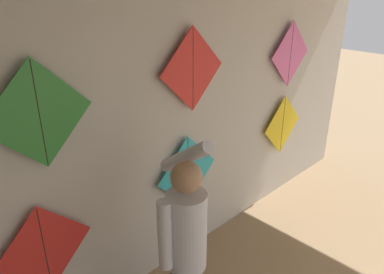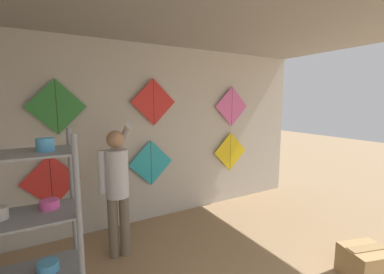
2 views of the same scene
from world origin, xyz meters
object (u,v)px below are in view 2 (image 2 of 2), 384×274
Objects in this scene: shopkeeper at (117,182)px; kite_5 at (232,107)px; cardboard_box at (366,263)px; kite_1 at (151,163)px; kite_3 at (56,107)px; kite_2 at (230,152)px; kite_0 at (51,181)px; kite_4 at (154,102)px.

shopkeeper is 2.31× the size of kite_5.
cardboard_box is 0.75× the size of kite_1.
kite_5 is (2.88, 0.00, -0.03)m from kite_3.
kite_5 reaches higher than kite_1.
kite_3 is (-2.82, 2.48, 1.69)m from cardboard_box.
kite_1 is at bearing 180.00° from kite_2.
kite_5 is at bearing 88.54° from cardboard_box.
kite_2 is 1.00× the size of kite_5.
kite_0 is 1.41m from kite_1.
kite_0 is 1.80m from kite_4.
kite_0 is 3.00m from kite_2.
shopkeeper is 2.97m from cardboard_box.
kite_0 is 0.99m from kite_3.
cardboard_box is at bearing -91.46° from kite_5.
kite_4 is 1.54m from kite_5.
shopkeeper is 1.01m from kite_1.
kite_3 is at bearing 180.00° from kite_4.
kite_3 is at bearing 180.00° from kite_1.
kite_3 is at bearing 180.00° from kite_2.
kite_2 is (2.30, 0.72, 0.03)m from shopkeeper.
kite_1 is 1.59m from kite_2.
kite_4 is (-1.53, 0.00, 0.94)m from kite_2.
shopkeeper is at bearing -51.56° from kite_3.
kite_2 is at bearing 88.82° from cardboard_box.
kite_3 reaches higher than cardboard_box.
cardboard_box is at bearing -58.13° from kite_1.
kite_3 is 1.34m from kite_4.
shopkeeper is at bearing -162.74° from kite_2.
cardboard_box is 2.61m from kite_2.
kite_2 is at bearing 0.00° from kite_0.
kite_0 is at bearing 180.00° from kite_3.
kite_5 reaches higher than kite_2.
kite_4 reaches higher than kite_0.
kite_5 is (1.54, 0.00, -0.09)m from kite_4.
cardboard_box is 2.99m from kite_5.
shopkeeper is 2.31× the size of kite_3.
kite_1 is at bearing 180.00° from kite_4.
kite_1 reaches higher than kite_0.
kite_5 reaches higher than kite_0.
kite_0 is 1.00× the size of kite_5.
cardboard_box is 0.75× the size of kite_4.
shopkeeper is at bearing -137.28° from kite_4.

